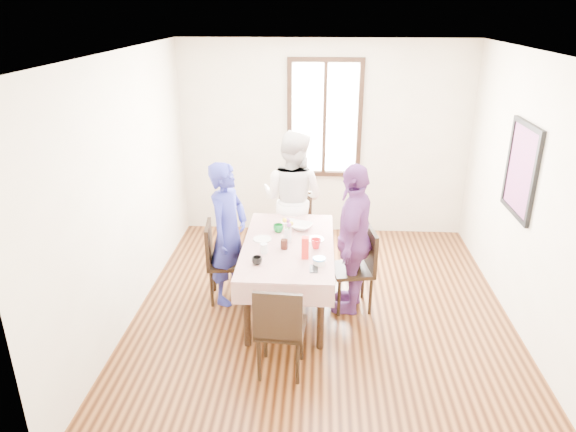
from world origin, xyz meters
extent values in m
plane|color=black|center=(0.00, 0.00, 0.00)|extent=(4.50, 4.50, 0.00)
plane|color=beige|center=(0.00, 2.25, 1.35)|extent=(4.00, 0.00, 4.00)
plane|color=beige|center=(2.00, 0.00, 1.35)|extent=(0.00, 4.50, 4.50)
cube|color=black|center=(0.00, 2.23, 1.65)|extent=(1.02, 0.06, 1.62)
cube|color=white|center=(0.00, 2.24, 1.65)|extent=(0.90, 0.02, 1.50)
cube|color=red|center=(1.98, 0.30, 1.55)|extent=(0.04, 0.76, 0.96)
cube|color=black|center=(-0.36, 0.08, 0.38)|extent=(0.82, 1.57, 0.75)
cube|color=#580808|center=(-0.36, 0.08, 0.76)|extent=(0.94, 1.69, 0.01)
cube|color=black|center=(-1.05, 0.22, 0.46)|extent=(0.47, 0.47, 0.91)
cube|color=black|center=(0.32, 0.13, 0.46)|extent=(0.48, 0.48, 0.91)
cube|color=black|center=(-0.36, 1.15, 0.46)|extent=(0.45, 0.45, 0.91)
cube|color=black|center=(-0.36, -1.00, 0.46)|extent=(0.45, 0.45, 0.91)
imported|color=navy|center=(-1.03, 0.22, 0.80)|extent=(0.56, 0.68, 1.59)
imported|color=silver|center=(-0.36, 1.13, 0.86)|extent=(1.03, 0.94, 1.72)
imported|color=#6C3579|center=(0.30, 0.13, 0.82)|extent=(0.61, 1.03, 1.64)
imported|color=black|center=(-0.64, -0.40, 0.80)|extent=(0.12, 0.12, 0.08)
imported|color=red|center=(-0.07, 0.00, 0.81)|extent=(0.13, 0.13, 0.10)
imported|color=#0C7226|center=(-0.49, 0.38, 0.81)|extent=(0.11, 0.11, 0.09)
imported|color=white|center=(-0.24, 0.48, 0.79)|extent=(0.31, 0.31, 0.06)
cube|color=red|center=(-0.18, -0.24, 0.87)|extent=(0.07, 0.07, 0.22)
cylinder|color=white|center=(-0.04, -0.37, 0.79)|extent=(0.12, 0.12, 0.06)
cylinder|color=black|center=(-0.40, -0.04, 0.81)|extent=(0.07, 0.07, 0.10)
cylinder|color=silver|center=(-0.60, -0.16, 0.81)|extent=(0.07, 0.07, 0.10)
cube|color=black|center=(-0.09, -0.47, 0.77)|extent=(0.08, 0.16, 0.01)
cylinder|color=silver|center=(-0.37, 0.13, 0.84)|extent=(0.07, 0.07, 0.15)
cylinder|color=white|center=(-0.65, 0.17, 0.77)|extent=(0.20, 0.20, 0.01)
cylinder|color=white|center=(-0.09, 0.20, 0.77)|extent=(0.20, 0.20, 0.01)
cylinder|color=white|center=(-0.39, 0.67, 0.77)|extent=(0.20, 0.20, 0.01)
cylinder|color=blue|center=(-0.04, -0.37, 0.83)|extent=(0.12, 0.12, 0.01)
camera|label=1|loc=(-0.06, -4.90, 3.10)|focal=32.66mm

